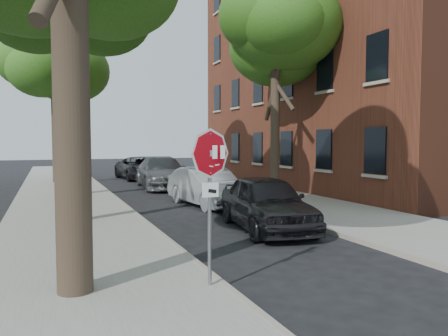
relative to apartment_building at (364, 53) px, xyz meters
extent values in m
plane|color=black|center=(-14.00, -14.00, -7.65)|extent=(120.00, 120.00, 0.00)
cube|color=gray|center=(-16.50, -2.00, -7.59)|extent=(4.00, 55.00, 0.12)
cube|color=gray|center=(-8.00, -2.00, -7.59)|extent=(4.00, 55.00, 0.12)
cube|color=#9E9384|center=(-14.45, -2.00, -7.59)|extent=(0.12, 55.00, 0.13)
cube|color=#9E9384|center=(-10.05, -2.00, -7.59)|extent=(0.12, 55.00, 0.13)
cube|color=brown|center=(0.00, 0.00, -0.15)|extent=(12.00, 20.00, 15.00)
cylinder|color=gray|center=(-14.70, -14.00, -6.23)|extent=(0.06, 0.06, 2.60)
cube|color=#99999E|center=(-14.70, -14.03, -5.33)|extent=(0.05, 0.06, 0.10)
cylinder|color=#99999E|center=(-14.70, -14.03, -5.33)|extent=(0.76, 0.32, 0.82)
cylinder|color=white|center=(-14.70, -14.05, -5.33)|extent=(0.76, 0.32, 0.82)
cylinder|color=red|center=(-14.70, -14.05, -5.33)|extent=(0.68, 0.29, 0.74)
cube|color=white|center=(-14.91, -14.06, -5.31)|extent=(0.08, 0.00, 0.22)
cube|color=white|center=(-14.77, -14.06, -5.31)|extent=(0.08, 0.00, 0.22)
cube|color=white|center=(-14.63, -14.06, -5.31)|extent=(0.08, 0.00, 0.22)
cube|color=white|center=(-14.49, -14.06, -5.31)|extent=(0.08, 0.00, 0.22)
cube|color=silver|center=(-14.81, -14.07, -5.52)|extent=(0.08, 0.00, 0.03)
cube|color=silver|center=(-14.70, -14.07, -5.54)|extent=(0.08, 0.00, 0.03)
cube|color=silver|center=(-14.59, -14.07, -5.52)|extent=(0.08, 0.00, 0.03)
cube|color=white|center=(-14.70, -14.04, -5.93)|extent=(0.28, 0.02, 0.24)
cube|color=black|center=(-14.67, -14.05, -5.95)|extent=(0.15, 0.00, 0.08)
cylinder|color=black|center=(-16.60, -7.00, -2.78)|extent=(0.44, 0.44, 9.50)
cylinder|color=black|center=(-16.40, 0.00, -2.53)|extent=(0.48, 0.48, 10.00)
ellipsoid|color=#15390B|center=(-16.40, 0.00, 0.27)|extent=(4.62, 4.62, 3.70)
ellipsoid|color=#15390B|center=(-17.24, 0.84, -0.15)|extent=(4.20, 4.20, 3.36)
cylinder|color=black|center=(-16.70, 7.00, -3.03)|extent=(0.40, 0.40, 9.00)
ellipsoid|color=#205513|center=(-16.70, 7.00, -0.51)|extent=(4.16, 4.16, 3.33)
ellipsoid|color=#205513|center=(-15.76, 6.43, 0.43)|extent=(3.40, 3.40, 2.72)
ellipsoid|color=#205513|center=(-17.46, 7.76, -0.89)|extent=(3.78, 3.78, 3.02)
cylinder|color=black|center=(-8.00, -4.00, -3.03)|extent=(0.40, 0.40, 9.00)
ellipsoid|color=#205513|center=(-8.00, -4.00, -0.51)|extent=(4.16, 4.16, 3.33)
ellipsoid|color=#205513|center=(-7.06, -4.57, 0.43)|extent=(3.40, 3.40, 2.72)
ellipsoid|color=#205513|center=(-8.76, -3.24, -0.89)|extent=(3.78, 3.78, 3.02)
imported|color=black|center=(-11.40, -9.70, -6.87)|extent=(2.46, 4.79, 1.56)
imported|color=#AFB1B8|center=(-11.40, -4.81, -6.89)|extent=(2.11, 4.76, 1.52)
imported|color=#4F5054|center=(-11.40, 2.52, -6.80)|extent=(2.77, 6.00, 1.70)
imported|color=black|center=(-11.40, 8.45, -6.90)|extent=(2.84, 5.57, 1.51)
camera|label=1|loc=(-17.17, -20.72, -5.15)|focal=35.00mm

